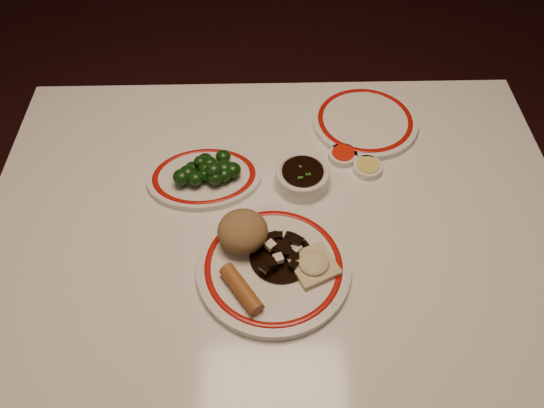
{
  "coord_description": "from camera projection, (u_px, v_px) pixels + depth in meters",
  "views": [
    {
      "loc": [
        -0.03,
        -0.64,
        1.6
      ],
      "look_at": [
        -0.01,
        0.01,
        0.8
      ],
      "focal_mm": 35.0,
      "sensor_mm": 36.0,
      "label": 1
    }
  ],
  "objects": [
    {
      "name": "rice_mound",
      "position": [
        243.0,
        231.0,
        0.99
      ],
      "size": [
        0.1,
        0.1,
        0.07
      ],
      "primitive_type": "ellipsoid",
      "color": "olive",
      "rests_on": "main_plate"
    },
    {
      "name": "fried_wonton",
      "position": [
        314.0,
        264.0,
        0.97
      ],
      "size": [
        0.1,
        0.1,
        0.02
      ],
      "color": "#C7BC8C",
      "rests_on": "main_plate"
    },
    {
      "name": "far_plate",
      "position": [
        365.0,
        121.0,
        1.25
      ],
      "size": [
        0.27,
        0.27,
        0.02
      ],
      "color": "silver",
      "rests_on": "dining_table"
    },
    {
      "name": "sweet_sour_dish",
      "position": [
        343.0,
        155.0,
        1.18
      ],
      "size": [
        0.06,
        0.06,
        0.02
      ],
      "color": "silver",
      "rests_on": "dining_table"
    },
    {
      "name": "soy_bowl",
      "position": [
        302.0,
        178.0,
        1.12
      ],
      "size": [
        0.11,
        0.11,
        0.04
      ],
      "color": "silver",
      "rests_on": "dining_table"
    },
    {
      "name": "main_plate",
      "position": [
        274.0,
        267.0,
        0.99
      ],
      "size": [
        0.38,
        0.38,
        0.02
      ],
      "color": "silver",
      "rests_on": "dining_table"
    },
    {
      "name": "mustard_dish",
      "position": [
        368.0,
        168.0,
        1.15
      ],
      "size": [
        0.06,
        0.06,
        0.02
      ],
      "color": "silver",
      "rests_on": "dining_table"
    },
    {
      "name": "spring_roll",
      "position": [
        241.0,
        289.0,
        0.94
      ],
      "size": [
        0.08,
        0.1,
        0.03
      ],
      "primitive_type": "cylinder",
      "rotation": [
        1.57,
        0.0,
        0.59
      ],
      "color": "#A05A27",
      "rests_on": "main_plate"
    },
    {
      "name": "ground",
      "position": [
        276.0,
        369.0,
        1.65
      ],
      "size": [
        7.0,
        7.0,
        0.0
      ],
      "primitive_type": "plane",
      "color": "black",
      "rests_on": "ground"
    },
    {
      "name": "broccoli_pile",
      "position": [
        207.0,
        170.0,
        1.11
      ],
      "size": [
        0.14,
        0.09,
        0.05
      ],
      "color": "#23471C",
      "rests_on": "broccoli_plate"
    },
    {
      "name": "dining_table",
      "position": [
        278.0,
        249.0,
        1.14
      ],
      "size": [
        1.2,
        0.9,
        0.75
      ],
      "color": "silver",
      "rests_on": "ground"
    },
    {
      "name": "broccoli_plate",
      "position": [
        204.0,
        177.0,
        1.14
      ],
      "size": [
        0.26,
        0.23,
        0.02
      ],
      "color": "silver",
      "rests_on": "dining_table"
    },
    {
      "name": "stirfry_heap",
      "position": [
        283.0,
        253.0,
        0.99
      ],
      "size": [
        0.12,
        0.12,
        0.03
      ],
      "color": "black",
      "rests_on": "main_plate"
    }
  ]
}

